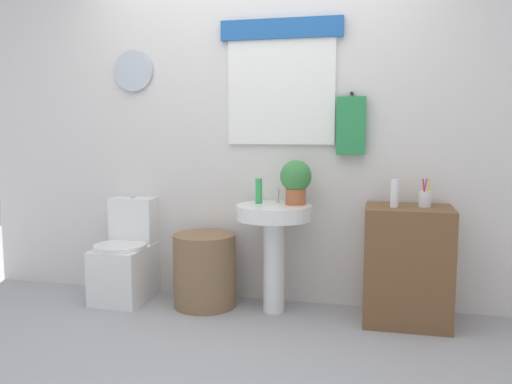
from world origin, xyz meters
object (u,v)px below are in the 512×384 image
(toilet, at_px, (127,260))
(soap_bottle, at_px, (259,191))
(toothbrush_cup, at_px, (425,199))
(potted_plant, at_px, (296,180))
(pedestal_sink, at_px, (274,231))
(laundry_hamper, at_px, (205,270))
(wooden_cabinet, at_px, (407,265))
(lotion_bottle, at_px, (395,193))

(toilet, height_order, soap_bottle, soap_bottle)
(toilet, bearing_deg, toothbrush_cup, -0.38)
(soap_bottle, distance_m, potted_plant, 0.27)
(pedestal_sink, distance_m, potted_plant, 0.39)
(toilet, height_order, laundry_hamper, toilet)
(toothbrush_cup, bearing_deg, potted_plant, 177.31)
(laundry_hamper, relative_size, soap_bottle, 2.99)
(laundry_hamper, relative_size, pedestal_sink, 0.70)
(toilet, xyz_separation_m, laundry_hamper, (0.63, -0.03, -0.03))
(soap_bottle, bearing_deg, laundry_hamper, -172.68)
(laundry_hamper, bearing_deg, potted_plant, 5.28)
(wooden_cabinet, height_order, soap_bottle, soap_bottle)
(pedestal_sink, height_order, soap_bottle, soap_bottle)
(wooden_cabinet, xyz_separation_m, lotion_bottle, (-0.10, -0.04, 0.48))
(toilet, relative_size, wooden_cabinet, 1.00)
(wooden_cabinet, xyz_separation_m, potted_plant, (-0.76, 0.06, 0.54))
(soap_bottle, distance_m, lotion_bottle, 0.92)
(laundry_hamper, bearing_deg, lotion_bottle, -1.75)
(pedestal_sink, height_order, potted_plant, potted_plant)
(toilet, distance_m, toothbrush_cup, 2.20)
(laundry_hamper, xyz_separation_m, soap_bottle, (0.39, 0.05, 0.58))
(toilet, height_order, toothbrush_cup, toothbrush_cup)
(wooden_cabinet, bearing_deg, toothbrush_cup, 11.64)
(soap_bottle, bearing_deg, toothbrush_cup, -1.55)
(toilet, relative_size, laundry_hamper, 1.46)
(lotion_bottle, bearing_deg, soap_bottle, 174.41)
(laundry_hamper, height_order, toothbrush_cup, toothbrush_cup)
(toothbrush_cup, bearing_deg, wooden_cabinet, -168.36)
(soap_bottle, height_order, potted_plant, potted_plant)
(soap_bottle, bearing_deg, toilet, -179.11)
(wooden_cabinet, xyz_separation_m, soap_bottle, (-1.02, 0.05, 0.46))
(pedestal_sink, relative_size, toothbrush_cup, 4.08)
(lotion_bottle, relative_size, toothbrush_cup, 0.98)
(lotion_bottle, bearing_deg, potted_plant, 171.38)
(soap_bottle, relative_size, lotion_bottle, 0.97)
(toilet, relative_size, toothbrush_cup, 4.17)
(lotion_bottle, bearing_deg, laundry_hamper, 178.25)
(laundry_hamper, height_order, wooden_cabinet, wooden_cabinet)
(lotion_bottle, bearing_deg, toilet, 177.81)
(toilet, bearing_deg, lotion_bottle, -2.19)
(pedestal_sink, xyz_separation_m, potted_plant, (0.14, 0.06, 0.36))
(toilet, bearing_deg, laundry_hamper, -3.10)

